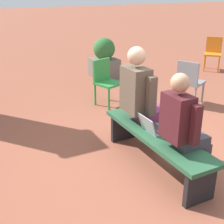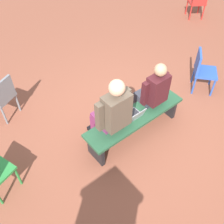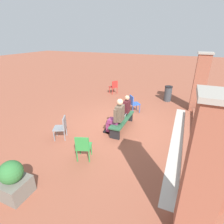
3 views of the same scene
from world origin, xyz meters
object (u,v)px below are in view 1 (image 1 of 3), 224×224
(bench, at_px, (156,140))
(laptop, at_px, (153,127))
(person_adult, at_px, (143,98))
(plastic_chair_mid_courtyard, at_px, (213,51))
(plastic_chair_foreground, at_px, (189,80))
(person_student, at_px, (184,126))
(plastic_chair_near_bench_left, at_px, (106,79))
(planter, at_px, (104,59))

(bench, relative_size, laptop, 5.62)
(person_adult, height_order, plastic_chair_mid_courtyard, person_adult)
(bench, distance_m, plastic_chair_foreground, 2.30)
(person_student, relative_size, plastic_chair_near_bench_left, 1.53)
(person_student, xyz_separation_m, planter, (4.35, -1.15, -0.26))
(plastic_chair_near_bench_left, distance_m, plastic_chair_mid_courtyard, 3.79)
(bench, height_order, planter, planter)
(planter, bearing_deg, plastic_chair_near_bench_left, 155.11)
(planter, bearing_deg, plastic_chair_foreground, -167.58)
(planter, bearing_deg, laptop, 162.48)
(laptop, bearing_deg, person_student, -170.59)
(bench, bearing_deg, laptop, 11.81)
(plastic_chair_mid_courtyard, height_order, planter, planter)
(person_adult, distance_m, plastic_chair_mid_courtyard, 4.91)
(plastic_chair_near_bench_left, height_order, planter, planter)
(plastic_chair_foreground, relative_size, planter, 0.89)
(laptop, distance_m, planter, 4.08)
(plastic_chair_foreground, bearing_deg, plastic_chair_near_bench_left, 60.89)
(person_adult, xyz_separation_m, laptop, (-0.37, 0.08, -0.25))
(plastic_chair_near_bench_left, distance_m, planter, 1.89)
(bench, relative_size, planter, 1.91)
(person_student, xyz_separation_m, plastic_chair_foreground, (1.89, -1.69, -0.21))
(person_adult, distance_m, laptop, 0.46)
(person_student, xyz_separation_m, laptop, (0.46, 0.08, -0.19))
(plastic_chair_foreground, bearing_deg, laptop, 128.98)
(plastic_chair_near_bench_left, relative_size, planter, 0.89)
(plastic_chair_near_bench_left, bearing_deg, plastic_chair_foreground, -119.11)
(laptop, relative_size, planter, 0.34)
(laptop, xyz_separation_m, plastic_chair_mid_courtyard, (3.23, -4.07, -0.02))
(laptop, height_order, plastic_chair_foreground, plastic_chair_foreground)
(person_student, distance_m, person_adult, 0.84)
(bench, relative_size, plastic_chair_near_bench_left, 2.14)
(laptop, height_order, planter, planter)
(person_student, relative_size, plastic_chair_foreground, 1.53)
(laptop, xyz_separation_m, plastic_chair_near_bench_left, (2.17, -0.43, -0.02))
(person_adult, distance_m, plastic_chair_near_bench_left, 1.85)
(person_student, distance_m, plastic_chair_mid_courtyard, 5.44)
(plastic_chair_near_bench_left, bearing_deg, planter, -24.89)
(bench, distance_m, person_student, 0.53)
(plastic_chair_near_bench_left, bearing_deg, plastic_chair_mid_courtyard, -73.83)
(bench, height_order, person_student, person_student)
(person_student, relative_size, planter, 1.37)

